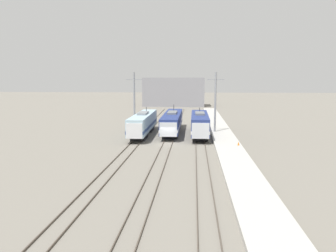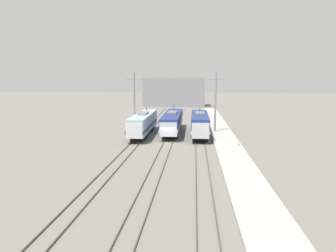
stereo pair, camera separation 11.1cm
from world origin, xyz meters
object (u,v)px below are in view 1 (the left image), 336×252
(locomotive_far_left, at_px, (143,124))
(traffic_cone, at_px, (238,143))
(catenary_tower_left, at_px, (134,102))
(locomotive_far_right, at_px, (200,124))
(catenary_tower_right, at_px, (215,102))
(locomotive_center, at_px, (172,122))

(locomotive_far_left, xyz_separation_m, traffic_cone, (15.93, -10.05, -1.45))
(locomotive_far_left, height_order, catenary_tower_left, catenary_tower_left)
(locomotive_far_right, height_order, catenary_tower_left, catenary_tower_left)
(locomotive_far_right, bearing_deg, traffic_cone, -60.61)
(traffic_cone, bearing_deg, catenary_tower_right, 101.98)
(locomotive_center, relative_size, locomotive_far_right, 1.19)
(locomotive_far_left, relative_size, traffic_cone, 34.43)
(locomotive_far_right, bearing_deg, locomotive_center, 149.21)
(catenary_tower_right, distance_m, traffic_cone, 14.09)
(locomotive_far_left, distance_m, locomotive_far_right, 10.32)
(locomotive_far_left, xyz_separation_m, catenary_tower_right, (13.21, 2.75, 3.78))
(locomotive_center, distance_m, catenary_tower_left, 8.15)
(locomotive_center, relative_size, traffic_cone, 37.18)
(catenary_tower_right, bearing_deg, locomotive_center, 178.42)
(locomotive_far_left, height_order, traffic_cone, locomotive_far_left)
(locomotive_far_left, relative_size, catenary_tower_left, 1.62)
(catenary_tower_right, height_order, traffic_cone, catenary_tower_right)
(locomotive_far_right, relative_size, catenary_tower_right, 1.47)
(locomotive_far_left, relative_size, locomotive_far_right, 1.10)
(locomotive_far_left, xyz_separation_m, locomotive_far_right, (10.32, -0.10, 0.03))
(locomotive_far_right, bearing_deg, catenary_tower_left, 166.98)
(locomotive_far_left, bearing_deg, locomotive_center, 29.94)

